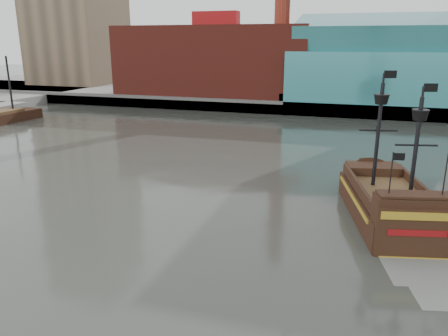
% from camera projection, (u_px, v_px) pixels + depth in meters
% --- Properties ---
extents(ground, '(400.00, 400.00, 0.00)m').
position_uv_depth(ground, '(181.00, 276.00, 26.89)').
color(ground, '#2D2F2A').
rests_on(ground, ground).
extents(promenade_far, '(220.00, 60.00, 2.00)m').
position_uv_depth(promenade_far, '(324.00, 94.00, 110.73)').
color(promenade_far, slate).
rests_on(promenade_far, ground).
extents(seawall, '(220.00, 1.00, 2.60)m').
position_uv_depth(seawall, '(309.00, 109.00, 83.68)').
color(seawall, '#4C4C49').
rests_on(seawall, ground).
extents(pirate_ship, '(8.67, 17.51, 12.59)m').
position_uv_depth(pirate_ship, '(388.00, 207.00, 34.91)').
color(pirate_ship, black).
rests_on(pirate_ship, ground).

